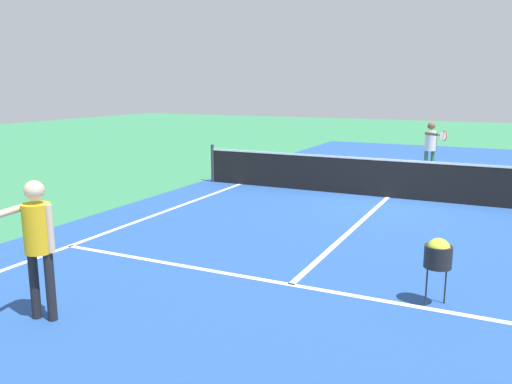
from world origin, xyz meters
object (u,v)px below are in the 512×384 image
object	(u,v)px
player_near	(36,235)
player_far	(431,143)
net	(389,178)
ball_hopper	(438,254)

from	to	relation	value
player_near	player_far	distance (m)	12.31
net	ball_hopper	xyz separation A→B (m)	(1.89, -6.24, 0.18)
net	player_near	size ratio (longest dim) A/B	6.03
player_far	player_near	bearing A→B (deg)	-102.86
net	ball_hopper	world-z (taller)	net
player_near	ball_hopper	size ratio (longest dim) A/B	1.91
player_far	net	bearing A→B (deg)	-98.85
ball_hopper	player_far	bearing A→B (deg)	98.23
ball_hopper	net	bearing A→B (deg)	106.88
player_near	ball_hopper	world-z (taller)	player_near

